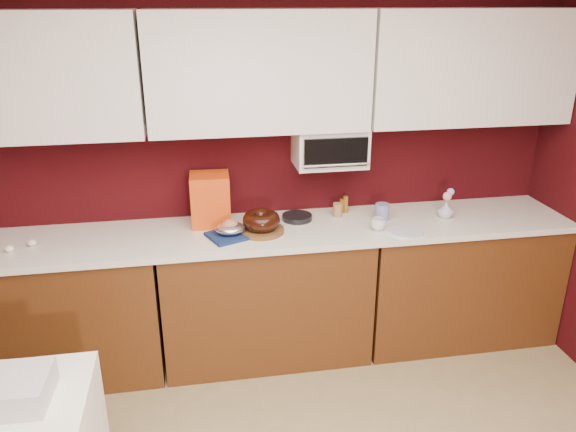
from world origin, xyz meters
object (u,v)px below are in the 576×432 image
at_px(foil_ham_nest, 230,228).
at_px(bundt_cake, 261,220).
at_px(coffee_mug, 378,223).
at_px(blue_jar, 382,212).
at_px(toaster_oven, 330,146).
at_px(pandoro_box, 210,200).
at_px(flower_vase, 446,209).
at_px(newspaper_stack, 8,390).

bearing_deg(foil_ham_nest, bundt_cake, 10.15).
distance_m(coffee_mug, blue_jar, 0.18).
xyz_separation_m(toaster_oven, foil_ham_nest, (-0.67, -0.24, -0.42)).
relative_size(pandoro_box, blue_jar, 3.04).
xyz_separation_m(coffee_mug, flower_vase, (0.51, 0.13, 0.01)).
relative_size(foil_ham_nest, pandoro_box, 0.55).
xyz_separation_m(pandoro_box, newspaper_stack, (-0.88, -1.39, -0.26)).
bearing_deg(pandoro_box, foil_ham_nest, -63.81).
relative_size(coffee_mug, newspaper_stack, 0.28).
bearing_deg(bundt_cake, newspaper_stack, -134.44).
relative_size(toaster_oven, newspaper_stack, 1.41).
bearing_deg(bundt_cake, foil_ham_nest, -169.85).
bearing_deg(toaster_oven, pandoro_box, -178.99).
relative_size(pandoro_box, flower_vase, 2.75).
height_order(toaster_oven, bundt_cake, toaster_oven).
bearing_deg(pandoro_box, bundt_cake, -31.17).
height_order(bundt_cake, foil_ham_nest, bundt_cake).
bearing_deg(flower_vase, coffee_mug, -165.86).
bearing_deg(toaster_oven, foil_ham_nest, -160.00).
bearing_deg(blue_jar, foil_ham_nest, -173.72).
relative_size(coffee_mug, flower_vase, 0.76).
distance_m(bundt_cake, blue_jar, 0.81).
xyz_separation_m(bundt_cake, newspaper_stack, (-1.17, -1.20, -0.17)).
distance_m(foil_ham_nest, blue_jar, 1.00).
bearing_deg(pandoro_box, toaster_oven, 2.97).
bearing_deg(newspaper_stack, foil_ham_nest, 49.90).
xyz_separation_m(bundt_cake, coffee_mug, (0.72, -0.09, -0.03)).
xyz_separation_m(foil_ham_nest, blue_jar, (1.00, 0.11, -0.00)).
distance_m(blue_jar, flower_vase, 0.43).
relative_size(bundt_cake, flower_vase, 1.93).
xyz_separation_m(toaster_oven, flower_vase, (0.76, -0.17, -0.41)).
height_order(toaster_oven, foil_ham_nest, toaster_oven).
xyz_separation_m(coffee_mug, blue_jar, (0.08, 0.16, 0.01)).
relative_size(flower_vase, newspaper_stack, 0.38).
relative_size(blue_jar, flower_vase, 0.91).
distance_m(blue_jar, newspaper_stack, 2.36).
bearing_deg(coffee_mug, newspaper_stack, -149.66).
relative_size(bundt_cake, foil_ham_nest, 1.26).
xyz_separation_m(toaster_oven, newspaper_stack, (-1.65, -1.41, -0.57)).
relative_size(toaster_oven, foil_ham_nest, 2.45).
bearing_deg(flower_vase, blue_jar, 175.49).
height_order(foil_ham_nest, coffee_mug, coffee_mug).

